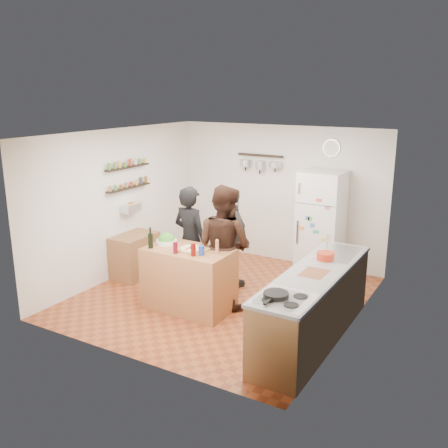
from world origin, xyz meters
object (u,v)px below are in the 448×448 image
Objects in this scene: person_center at (224,246)px; side_table at (135,255)px; pepper_mill at (217,248)px; salt_canister at (201,250)px; person_left at (191,240)px; person_back at (231,238)px; wine_bottle at (151,241)px; counter_run at (314,307)px; fridge at (321,224)px; prep_island at (189,279)px; skillet at (276,295)px; wall_clock at (331,148)px; salad_bowl at (167,242)px; red_bowl at (325,256)px.

person_center is 1.97m from side_table.
pepper_mill reaches higher than salt_canister.
person_left is 1.05× the size of person_back.
counter_run is at bearing 5.90° from wine_bottle.
wine_bottle is at bearing -122.82° from fridge.
prep_island is at bearing 113.33° from person_back.
person_center is 1.99m from skillet.
wall_clock reaches higher than person_center.
person_back is 2.03× the size of side_table.
side_table is (-1.55, 0.63, -0.09)m from prep_island.
salt_canister is at bearing -13.28° from salad_bowl.
counter_run is 1.46× the size of fridge.
pepper_mill is 0.10× the size of person_back.
skillet reaches higher than prep_island.
salt_canister is at bearing -22.18° from side_table.
pepper_mill reaches higher than side_table.
red_bowl reaches higher than side_table.
skillet is at bearing -27.55° from prep_island.
skillet is 3.74m from side_table.
person_back reaches higher than salt_canister.
wall_clock reaches higher than skillet.
red_bowl is (-0.05, 0.50, 0.52)m from counter_run.
side_table is (-1.85, 0.75, -0.61)m from salt_canister.
salt_canister is 0.16× the size of side_table.
side_table is at bearing 157.82° from salt_canister.
person_left is 0.69m from person_center.
wine_bottle is at bearing -119.73° from wall_clock.
fridge reaches higher than side_table.
wall_clock is at bearing 59.06° from salad_bowl.
pepper_mill is (0.95, 0.27, -0.03)m from wine_bottle.
counter_run is 8.77× the size of wall_clock.
wall_clock reaches higher than salad_bowl.
person_center is (0.34, 0.42, 0.45)m from prep_island.
salad_bowl is at bearing 180.00° from pepper_mill.
wall_clock is 0.37× the size of side_table.
person_center reaches higher than salad_bowl.
person_center reaches higher than counter_run.
person_center is at bearing 37.51° from wine_bottle.
counter_run is (1.80, -1.05, -0.36)m from person_back.
person_left reaches higher than side_table.
wall_clock is (0.69, 2.61, 1.16)m from pepper_mill.
pepper_mill reaches higher than red_bowl.
pepper_mill reaches higher than prep_island.
person_back reaches higher than pepper_mill.
side_table is at bearing 178.25° from red_bowl.
pepper_mill is 0.09× the size of person_left.
counter_run is 3.49m from side_table.
person_center is 7.57× the size of red_bowl.
person_back reaches higher than side_table.
person_back is at bearing 84.86° from prep_island.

